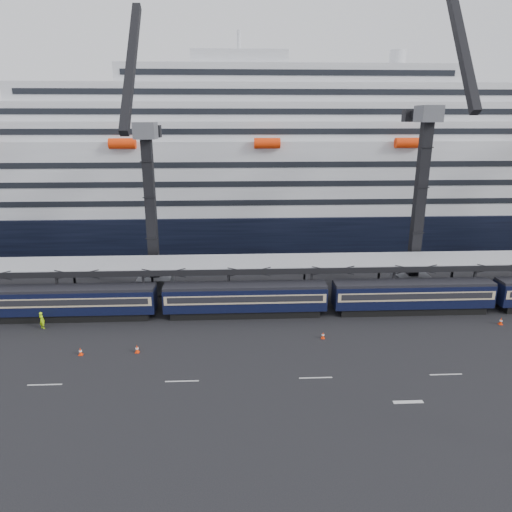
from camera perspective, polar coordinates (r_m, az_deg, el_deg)
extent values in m
plane|color=black|center=(46.66, 9.08, -12.16)|extent=(260.00, 260.00, 0.00)
cube|color=beige|center=(45.58, -24.89, -14.38)|extent=(3.00, 0.15, 0.02)
cube|color=beige|center=(42.60, -9.23, -15.19)|extent=(3.00, 0.15, 0.02)
cube|color=beige|center=(42.90, 7.47, -14.85)|extent=(3.00, 0.15, 0.02)
cube|color=beige|center=(46.42, 22.64, -13.50)|extent=(3.00, 0.15, 0.02)
cube|color=beige|center=(41.44, 18.48, -16.92)|extent=(2.50, 0.40, 0.02)
cube|color=black|center=(57.71, -21.75, -6.85)|extent=(17.48, 2.40, 0.90)
cube|color=black|center=(57.05, -21.95, -5.19)|extent=(19.00, 2.80, 2.70)
cube|color=#C3AF8A|center=(56.95, -21.98, -4.91)|extent=(18.62, 2.92, 1.05)
cube|color=black|center=(56.93, -21.98, -4.87)|extent=(17.86, 2.98, 0.70)
cube|color=black|center=(56.54, -22.11, -3.78)|extent=(19.00, 2.50, 0.35)
cube|color=black|center=(54.53, -1.33, -6.97)|extent=(17.48, 2.40, 0.90)
cube|color=black|center=(53.83, -1.34, -5.22)|extent=(19.00, 2.80, 2.70)
cube|color=#C3AF8A|center=(53.72, -1.34, -4.92)|extent=(18.62, 2.92, 1.05)
cube|color=black|center=(53.70, -1.35, -4.87)|extent=(17.86, 2.98, 0.70)
cube|color=black|center=(53.29, -1.35, -3.72)|extent=(19.00, 2.50, 0.35)
cube|color=black|center=(58.45, 18.80, -6.24)|extent=(17.48, 2.40, 0.90)
cube|color=black|center=(57.80, 18.96, -4.59)|extent=(19.00, 2.80, 2.70)
cube|color=#C3AF8A|center=(57.69, 18.99, -4.31)|extent=(18.62, 2.92, 1.05)
cube|color=black|center=(57.68, 19.00, -4.27)|extent=(17.86, 2.98, 0.70)
cube|color=black|center=(57.29, 19.10, -3.19)|extent=(19.00, 2.50, 0.35)
cube|color=#999BA1|center=(57.24, 6.57, -0.62)|extent=(130.00, 6.00, 0.25)
cube|color=black|center=(54.52, 7.05, -1.86)|extent=(130.00, 0.25, 0.70)
cube|color=black|center=(60.16, 6.12, -0.04)|extent=(130.00, 0.25, 0.70)
cube|color=black|center=(58.63, -23.47, -4.32)|extent=(0.25, 0.25, 5.40)
cube|color=black|center=(63.57, -21.76, -2.52)|extent=(0.25, 0.25, 5.40)
cube|color=black|center=(55.85, -13.82, -4.39)|extent=(0.25, 0.25, 5.40)
cube|color=black|center=(61.02, -12.85, -2.50)|extent=(0.25, 0.25, 5.40)
cube|color=black|center=(54.78, -3.47, -4.34)|extent=(0.25, 0.25, 5.40)
cube|color=black|center=(60.04, -3.41, -2.41)|extent=(0.25, 0.25, 5.40)
cube|color=black|center=(55.52, 6.93, -4.14)|extent=(0.25, 0.25, 5.40)
cube|color=black|center=(60.71, 6.07, -2.26)|extent=(0.25, 0.25, 5.40)
cube|color=black|center=(58.00, 16.74, -3.83)|extent=(0.25, 0.25, 5.40)
cube|color=black|center=(62.99, 15.11, -2.06)|extent=(0.25, 0.25, 5.40)
cube|color=black|center=(62.01, 25.51, -3.46)|extent=(0.25, 0.25, 5.40)
cube|color=black|center=(66.70, 23.33, -1.83)|extent=(0.25, 0.25, 5.40)
cube|color=black|center=(88.42, 3.29, 4.41)|extent=(200.00, 28.00, 7.00)
cube|color=silver|center=(86.89, 3.39, 10.54)|extent=(190.00, 26.88, 12.00)
cube|color=silver|center=(86.40, 3.48, 15.49)|extent=(160.00, 24.64, 3.00)
cube|color=black|center=(74.11, 4.52, 15.26)|extent=(153.60, 0.12, 0.90)
cube|color=silver|center=(86.38, 3.52, 17.48)|extent=(124.00, 21.84, 3.00)
cube|color=black|center=(75.48, 4.44, 17.56)|extent=(119.04, 0.12, 0.90)
cube|color=silver|center=(86.47, 3.56, 19.47)|extent=(90.00, 19.04, 3.00)
cube|color=black|center=(76.97, 4.36, 19.79)|extent=(86.40, 0.12, 0.90)
cube|color=silver|center=(86.67, 3.60, 21.45)|extent=(56.00, 16.24, 3.00)
cube|color=black|center=(78.58, 4.28, 21.92)|extent=(53.76, 0.12, 0.90)
cube|color=silver|center=(86.44, -2.11, 23.14)|extent=(16.00, 12.00, 2.50)
cylinder|color=silver|center=(91.24, 17.27, 22.44)|extent=(2.80, 2.80, 3.00)
cylinder|color=#FF3408|center=(73.91, -16.36, 13.33)|extent=(4.00, 1.60, 1.60)
cylinder|color=#FF3408|center=(72.13, 1.41, 13.91)|extent=(4.00, 1.60, 1.60)
cylinder|color=#FF3408|center=(76.87, 18.46, 13.26)|extent=(4.00, 1.60, 1.60)
cube|color=#45464C|center=(63.62, -12.42, -3.29)|extent=(4.50, 4.50, 2.00)
cube|color=black|center=(60.98, -13.01, 5.57)|extent=(1.30, 1.30, 18.00)
cube|color=#45464C|center=(59.92, -13.65, 14.98)|extent=(2.60, 3.20, 2.00)
cube|color=black|center=(54.50, -15.37, 22.01)|extent=(0.90, 12.26, 14.37)
cube|color=black|center=(62.40, -13.22, 15.06)|extent=(0.90, 5.04, 0.90)
cube|color=black|center=(64.89, -12.81, 14.96)|extent=(2.20, 1.60, 1.60)
cube|color=#45464C|center=(66.26, 18.82, -3.01)|extent=(4.50, 4.50, 2.00)
cube|color=black|center=(63.56, 19.75, 6.37)|extent=(1.30, 1.30, 20.00)
cube|color=#45464C|center=(62.70, 20.77, 16.29)|extent=(2.60, 3.20, 2.00)
cube|color=black|center=(58.11, 24.05, 24.15)|extent=(0.90, 12.21, 16.90)
cube|color=black|center=(65.30, 19.79, 16.36)|extent=(0.90, 5.60, 0.90)
cube|color=black|center=(67.91, 18.87, 16.26)|extent=(2.20, 1.60, 1.60)
imported|color=#B8FF0D|center=(56.33, -25.20, -7.27)|extent=(0.86, 0.76, 1.97)
cube|color=#FF3408|center=(48.09, -14.62, -11.56)|extent=(0.42, 0.42, 0.04)
cone|color=#FF3408|center=(47.89, -14.65, -11.12)|extent=(0.36, 0.36, 0.80)
cylinder|color=white|center=(47.89, -14.65, -11.12)|extent=(0.30, 0.30, 0.13)
cube|color=#FF3408|center=(49.31, -21.05, -11.45)|extent=(0.40, 0.40, 0.04)
cone|color=#FF3408|center=(49.12, -21.10, -11.03)|extent=(0.34, 0.34, 0.77)
cylinder|color=white|center=(49.12, -21.10, -11.03)|extent=(0.29, 0.29, 0.13)
cube|color=#FF3408|center=(49.80, 8.36, -10.13)|extent=(0.38, 0.38, 0.04)
cone|color=#FF3408|center=(49.63, 8.38, -9.74)|extent=(0.32, 0.32, 0.72)
cylinder|color=white|center=(49.63, 8.38, -9.74)|extent=(0.27, 0.27, 0.12)
cube|color=#FF3408|center=(59.32, 28.24, -7.52)|extent=(0.43, 0.43, 0.04)
cone|color=#FF3408|center=(59.16, 28.29, -7.14)|extent=(0.36, 0.36, 0.81)
cylinder|color=white|center=(59.16, 28.29, -7.14)|extent=(0.30, 0.30, 0.13)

